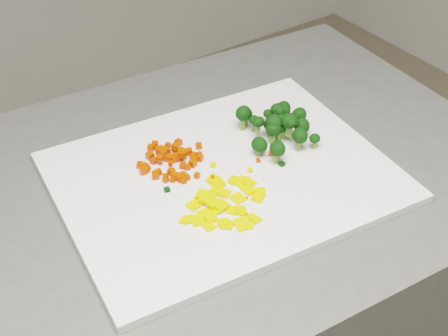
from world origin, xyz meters
TOP-DOWN VIEW (x-y plane):
  - cutting_board at (0.08, 0.26)m, footprint 0.50×0.41m
  - carrot_pile at (0.04, 0.32)m, footprint 0.10×0.10m
  - pepper_pile at (0.04, 0.21)m, footprint 0.12×0.12m
  - broccoli_pile at (0.19, 0.29)m, footprint 0.12×0.12m
  - carrot_cube_0 at (0.02, 0.29)m, footprint 0.01×0.01m
  - carrot_cube_1 at (0.05, 0.30)m, footprint 0.01×0.01m
  - carrot_cube_2 at (0.03, 0.35)m, footprint 0.01×0.01m
  - carrot_cube_3 at (0.06, 0.31)m, footprint 0.01×0.01m
  - carrot_cube_4 at (0.03, 0.34)m, footprint 0.01×0.01m
  - carrot_cube_5 at (-0.00, 0.31)m, footprint 0.01×0.01m
  - carrot_cube_6 at (0.04, 0.30)m, footprint 0.01×0.01m
  - carrot_cube_7 at (0.01, 0.30)m, footprint 0.01×0.01m
  - carrot_cube_8 at (0.03, 0.33)m, footprint 0.01×0.01m
  - carrot_cube_9 at (0.06, 0.31)m, footprint 0.01×0.01m
  - carrot_cube_10 at (0.04, 0.33)m, footprint 0.01×0.01m
  - carrot_cube_11 at (0.02, 0.28)m, footprint 0.01×0.01m
  - carrot_cube_12 at (0.04, 0.32)m, footprint 0.01×0.01m
  - carrot_cube_13 at (0.05, 0.34)m, footprint 0.01×0.01m
  - carrot_cube_14 at (0.04, 0.30)m, footprint 0.01×0.01m
  - carrot_cube_15 at (-0.01, 0.33)m, footprint 0.01×0.01m
  - carrot_cube_16 at (0.05, 0.34)m, footprint 0.01×0.01m
  - carrot_cube_17 at (0.03, 0.28)m, footprint 0.01×0.01m
  - carrot_cube_18 at (0.05, 0.32)m, footprint 0.01×0.01m
  - carrot_cube_19 at (0.01, 0.35)m, footprint 0.01×0.01m
  - carrot_cube_20 at (0.03, 0.36)m, footprint 0.01×0.01m
  - carrot_cube_21 at (0.02, 0.37)m, footprint 0.01×0.01m
  - carrot_cube_22 at (0.06, 0.33)m, footprint 0.01×0.01m
  - carrot_cube_23 at (0.01, 0.34)m, footprint 0.01×0.01m
  - carrot_cube_24 at (0.03, 0.37)m, footprint 0.01×0.01m
  - carrot_cube_25 at (0.05, 0.36)m, footprint 0.01×0.01m
  - carrot_cube_26 at (0.05, 0.33)m, footprint 0.01×0.01m
  - carrot_cube_27 at (0.02, 0.28)m, footprint 0.01×0.01m
  - carrot_cube_28 at (0.05, 0.34)m, footprint 0.01×0.01m
  - carrot_cube_29 at (0.02, 0.28)m, footprint 0.01×0.01m
  - carrot_cube_30 at (0.02, 0.34)m, footprint 0.01×0.01m
  - carrot_cube_31 at (0.02, 0.30)m, footprint 0.01×0.01m
  - carrot_cube_32 at (0.05, 0.33)m, footprint 0.01×0.01m
  - carrot_cube_33 at (0.01, 0.29)m, footprint 0.01×0.01m
  - carrot_cube_34 at (0.07, 0.32)m, footprint 0.01×0.01m
  - carrot_cube_35 at (0.08, 0.32)m, footprint 0.01×0.01m
  - carrot_cube_36 at (0.03, 0.33)m, footprint 0.01×0.01m
  - carrot_cube_37 at (0.08, 0.33)m, footprint 0.01×0.01m
  - carrot_cube_38 at (0.05, 0.33)m, footprint 0.01×0.01m
  - carrot_cube_39 at (-0.01, 0.33)m, footprint 0.01×0.01m
  - carrot_cube_40 at (0.00, 0.31)m, footprint 0.01×0.01m
  - carrot_cube_41 at (0.07, 0.31)m, footprint 0.01×0.01m
  - carrot_cube_42 at (0.05, 0.32)m, footprint 0.01×0.01m
  - carrot_cube_43 at (0.04, 0.34)m, footprint 0.01×0.01m
  - carrot_cube_44 at (0.00, 0.29)m, footprint 0.01×0.01m
  - carrot_cube_45 at (0.06, 0.31)m, footprint 0.01×0.01m
  - carrot_cube_46 at (-0.01, 0.33)m, footprint 0.01×0.01m
  - carrot_cube_47 at (0.05, 0.34)m, footprint 0.01×0.01m
  - carrot_cube_48 at (0.02, 0.33)m, footprint 0.01×0.01m
  - carrot_cube_49 at (0.02, 0.29)m, footprint 0.01×0.01m
  - carrot_cube_50 at (-0.01, 0.34)m, footprint 0.01×0.01m
  - carrot_cube_51 at (0.03, 0.29)m, footprint 0.01×0.01m
  - carrot_cube_52 at (0.02, 0.31)m, footprint 0.01×0.01m
  - carrot_cube_53 at (0.07, 0.30)m, footprint 0.01×0.01m
  - carrot_cube_54 at (0.03, 0.37)m, footprint 0.01×0.01m
  - carrot_cube_55 at (0.04, 0.27)m, footprint 0.01×0.01m
  - carrot_cube_56 at (0.06, 0.36)m, footprint 0.01×0.01m
  - carrot_cube_57 at (0.04, 0.36)m, footprint 0.01×0.01m
  - carrot_cube_58 at (0.04, 0.35)m, footprint 0.01×0.01m
  - pepper_chunk_0 at (0.05, 0.18)m, footprint 0.02×0.02m
  - pepper_chunk_1 at (0.06, 0.22)m, footprint 0.02×0.03m
  - pepper_chunk_2 at (0.03, 0.21)m, footprint 0.02×0.02m
  - pepper_chunk_3 at (0.09, 0.22)m, footprint 0.02×0.02m
  - pepper_chunk_4 at (0.06, 0.16)m, footprint 0.01×0.02m
  - pepper_chunk_5 at (0.04, 0.19)m, footprint 0.02×0.02m
  - pepper_chunk_6 at (0.05, 0.18)m, footprint 0.01×0.02m
  - pepper_chunk_7 at (0.10, 0.20)m, footprint 0.03×0.02m
  - pepper_chunk_8 at (0.10, 0.23)m, footprint 0.02×0.02m
  - pepper_chunk_9 at (0.01, 0.20)m, footprint 0.02×0.02m
  - pepper_chunk_10 at (0.03, 0.22)m, footprint 0.02×0.02m
  - pepper_chunk_11 at (0.04, 0.20)m, footprint 0.02×0.02m
  - pepper_chunk_12 at (0.06, 0.26)m, footprint 0.02×0.02m
  - pepper_chunk_13 at (0.02, 0.17)m, footprint 0.02×0.02m
  - pepper_chunk_14 at (0.01, 0.22)m, footprint 0.02×0.02m
  - pepper_chunk_15 at (0.03, 0.22)m, footprint 0.02×0.02m
  - pepper_chunk_16 at (0.03, 0.21)m, footprint 0.02×0.02m
  - pepper_chunk_17 at (0.08, 0.24)m, footprint 0.02×0.02m
  - pepper_chunk_18 at (0.03, 0.23)m, footprint 0.02×0.02m
  - pepper_chunk_19 at (0.03, 0.20)m, footprint 0.02×0.02m
  - pepper_chunk_20 at (0.08, 0.23)m, footprint 0.02×0.03m
  - pepper_chunk_21 at (0.05, 0.24)m, footprint 0.02×0.02m
  - pepper_chunk_22 at (0.09, 0.21)m, footprint 0.02×0.01m
  - pepper_chunk_23 at (0.01, 0.19)m, footprint 0.02×0.02m
  - pepper_chunk_24 at (0.09, 0.19)m, footprint 0.02×0.02m
  - pepper_chunk_25 at (0.00, 0.18)m, footprint 0.01×0.02m
  - pepper_chunk_26 at (0.04, 0.16)m, footprint 0.02×0.02m
  - pepper_chunk_27 at (0.10, 0.22)m, footprint 0.02×0.02m
  - pepper_chunk_28 at (0.04, 0.16)m, footprint 0.02×0.02m
  - pepper_chunk_29 at (-0.01, 0.21)m, footprint 0.02×0.02m
  - pepper_chunk_30 at (0.02, 0.17)m, footprint 0.02×0.02m
  - pepper_chunk_31 at (0.09, 0.19)m, footprint 0.01×0.01m
  - pepper_chunk_32 at (0.02, 0.23)m, footprint 0.02×0.02m
  - pepper_chunk_33 at (0.06, 0.24)m, footprint 0.02×0.02m
  - pepper_chunk_34 at (0.07, 0.20)m, footprint 0.02×0.02m
  - pepper_chunk_35 at (-0.02, 0.21)m, footprint 0.02×0.02m
  - pepper_chunk_36 at (0.05, 0.15)m, footprint 0.02×0.02m
  - pepper_chunk_37 at (-0.00, 0.20)m, footprint 0.02×0.02m
  - pepper_chunk_38 at (0.06, 0.25)m, footprint 0.02×0.02m
  - pepper_chunk_39 at (0.04, 0.20)m, footprint 0.02×0.02m
  - broccoli_floret_0 at (0.18, 0.28)m, footprint 0.04×0.04m
  - broccoli_floret_1 at (0.21, 0.27)m, footprint 0.04×0.04m
  - broccoli_floret_2 at (0.15, 0.27)m, footprint 0.03×0.03m
  - broccoli_floret_3 at (0.22, 0.32)m, footprint 0.03×0.03m
  - broccoli_floret_4 at (0.21, 0.24)m, footprint 0.03×0.03m
  - broccoli_floret_5 at (0.20, 0.28)m, footprint 0.02×0.02m
  - broccoli_floret_6 at (0.23, 0.23)m, footprint 0.02×0.02m
  - broccoli_floret_7 at (0.25, 0.29)m, footprint 0.03×0.03m
  - broccoli_floret_8 at (0.23, 0.27)m, footprint 0.03×0.03m
  - broccoli_floret_9 at (0.18, 0.34)m, footprint 0.02×0.02m
  - broccoli_floret_10 at (0.22, 0.31)m, footprint 0.02×0.02m
  - broccoli_floret_11 at (0.17, 0.30)m, footprint 0.03×0.03m
  - broccoli_floret_12 at (0.20, 0.28)m, footprint 0.03×0.03m
  - broccoli_floret_13 at (0.19, 0.30)m, footprint 0.03×0.03m
  - broccoli_floret_14 at (0.17, 0.34)m, footprint 0.04×0.04m
  - broccoli_floret_15 at (0.20, 0.26)m, footprint 0.02×0.02m
  - broccoli_floret_16 at (0.23, 0.31)m, footprint 0.03×0.03m
  - broccoli_floret_17 at (0.18, 0.32)m, footprint 0.02×0.02m
  - broccoli_floret_18 at (0.24, 0.32)m, footprint 0.03×0.03m
  - broccoli_floret_19 at (0.21, 0.33)m, footprint 0.02×0.02m
  - broccoli_floret_20 at (0.19, 0.28)m, footprint 0.03×0.03m
  - broccoli_floret_21 at (0.21, 0.29)m, footprint 0.03×0.03m
  - broccoli_floret_22 at (0.16, 0.24)m, footprint 0.03×0.03m
  - stray_bit_0 at (0.16, 0.26)m, footprint 0.01×0.01m
  - stray_bit_1 at (0.16, 0.23)m, footprint 0.01×0.01m
  - stray_bit_2 at (0.07, 0.20)m, footprint 0.01×0.01m
  - stray_bit_3 at (-0.01, 0.27)m, footprint 0.01×0.01m
  - stray_bit_4 at (0.06, 0.26)m, footprint 0.01×0.01m
  - stray_bit_5 at (0.08, 0.28)m, footprint 0.01×0.01m
  - stray_bit_6 at (0.03, 0.19)m, footprint 0.01×0.01m
  - stray_bit_7 at (0.14, 0.25)m, footprint 0.01×0.01m
  - stray_bit_8 at (0.06, 0.25)m, footprint 0.01×0.01m
  - stray_bit_9 at (-0.00, 0.33)m, footprint 0.01×0.01m
  - stray_bit_10 at (0.12, 0.24)m, footprint 0.01×0.01m

SIDE VIEW (x-z plane):
  - cutting_board at x=0.08m, z-range 0.90..0.91m
  - stray_bit_6 at x=0.03m, z-range 0.91..0.92m
  - pepper_chunk_32 at x=0.02m, z-range 0.91..0.92m
  - stray_bit_2 at x=0.07m, z-range 0.91..0.92m
  - pepper_chunk_28 at x=0.04m, z-range 0.91..0.92m
  - pepper_chunk_3 at x=0.09m, z-range 0.91..0.92m
  - pepper_chunk_11 at x=0.04m, z-range 0.91..0.92m
  - pepper_chunk_24 at x=0.09m, z-range 0.91..0.92m
  - pepper_chunk_7 at x=0.10m, z-range 0.91..0.92m
  - pepper_chunk_6 at x=0.05m, z-range 0.91..0.92m
  - pepper_chunk_26 at x=0.04m, z-range 0.91..0.92m
  - pepper_chunk_25 at x=0.00m, z-range 0.91..0.92m
  - pepper_chunk_21 at x=0.05m, z-range 0.91..0.92m
  - pepper_chunk_36 at x=0.05m, z-range 0.91..0.92m
  - pepper_chunk_9 at x=0.01m, z-range 0.91..0.92m
  - pepper_chunk_4 at x=0.06m, z-range 0.91..0.92m
  - pepper_chunk_1 at x=0.06m, z-range 0.91..0.92m
  - pepper_chunk_8 at x=0.10m, z-range 0.91..0.92m
  - pepper_chunk_29 at x=-0.01m, z-range 0.91..0.92m
  - pepper_chunk_30 at x=0.02m, z-range 0.91..0.92m
  - pepper_chunk_35 at x=-0.02m, z-range 0.91..0.92m
  - pepper_chunk_19 at x=0.03m, z-range 0.91..0.92m
  - pepper_chunk_20 at x=0.08m, z-range 0.91..0.92m
  - pepper_chunk_14 at x=0.01m, z-range 0.91..0.92m
  - pepper_chunk_13 at x=0.02m, z-range 0.91..0.92m
  - pepper_chunk_34 at x=0.07m, z-range 0.91..0.92m
  - stray_bit_8 at x=0.06m, z-range 0.91..0.92m
  - pepper_chunk_27 at x=0.10m, z-range 0.91..0.92m
  - pepper_chunk_0 at x=0.05m, z-range 0.91..0.92m
  - stray_bit_7 at x=0.14m, z-range 0.91..0.92m
  - pepper_chunk_23 at x=0.01m, z-range 0.91..0.92m
  - pepper_chunk_5 at x=0.04m, z-range 0.91..0.92m
  - pepper_chunk_38 at x=0.06m, z-range 0.91..0.92m
  - pepper_chunk_31 at x=0.09m, z-range 0.91..0.92m
  - stray_bit_9 at x=0.00m, z-range 0.91..0.92m
  - pepper_chunk_22 at x=0.09m, z-range 0.91..0.92m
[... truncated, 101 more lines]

